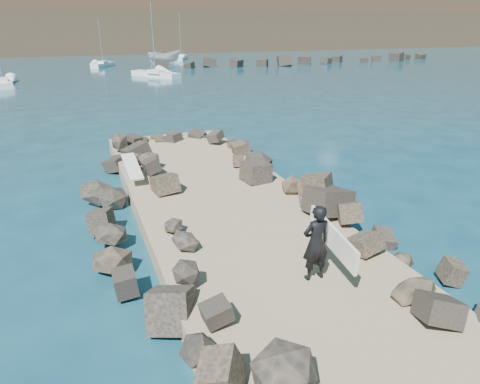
# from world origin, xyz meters

# --- Properties ---
(ground) EXTENTS (800.00, 800.00, 0.00)m
(ground) POSITION_xyz_m (0.00, 0.00, 0.00)
(ground) COLOR #0F384C
(ground) RESTS_ON ground
(jetty) EXTENTS (6.00, 26.00, 0.60)m
(jetty) POSITION_xyz_m (0.00, -2.00, 0.30)
(jetty) COLOR #8C7759
(jetty) RESTS_ON ground
(riprap_left) EXTENTS (2.60, 22.00, 1.00)m
(riprap_left) POSITION_xyz_m (-2.90, -1.50, 0.50)
(riprap_left) COLOR black
(riprap_left) RESTS_ON ground
(riprap_right) EXTENTS (2.60, 22.00, 1.00)m
(riprap_right) POSITION_xyz_m (2.90, -1.50, 0.50)
(riprap_right) COLOR black
(riprap_right) RESTS_ON ground
(breakwater_secondary) EXTENTS (52.00, 4.00, 1.20)m
(breakwater_secondary) POSITION_xyz_m (35.00, 55.00, 0.60)
(breakwater_secondary) COLOR black
(breakwater_secondary) RESTS_ON ground
(surfboard_resting) EXTENTS (0.59, 2.14, 0.07)m
(surfboard_resting) POSITION_xyz_m (-2.68, 3.97, 1.04)
(surfboard_resting) COLOR silver
(surfboard_resting) RESTS_ON riprap_left
(boat_imported) EXTENTS (5.90, 2.74, 2.20)m
(boat_imported) POSITION_xyz_m (11.32, 64.86, 1.10)
(boat_imported) COLOR silver
(boat_imported) RESTS_ON ground
(surfer_with_board) EXTENTS (0.95, 2.39, 1.93)m
(surfer_with_board) POSITION_xyz_m (0.49, -4.89, 1.57)
(surfer_with_board) COLOR black
(surfer_with_board) RESTS_ON jetty
(sailboat_d) EXTENTS (4.17, 7.22, 8.62)m
(sailboat_d) POSITION_xyz_m (16.27, 73.05, 0.35)
(sailboat_d) COLOR white
(sailboat_d) RESTS_ON ground
(sailboat_b) EXTENTS (4.23, 5.94, 7.46)m
(sailboat_b) POSITION_xyz_m (0.70, 62.05, 0.35)
(sailboat_b) COLOR white
(sailboat_b) RESTS_ON ground
(sailboat_a) EXTENTS (2.67, 6.95, 8.22)m
(sailboat_a) POSITION_xyz_m (-11.56, 42.03, 0.35)
(sailboat_a) COLOR white
(sailboat_a) RESTS_ON ground
(sailboat_c) EXTENTS (5.49, 7.38, 9.17)m
(sailboat_c) POSITION_xyz_m (5.92, 44.90, 0.35)
(sailboat_c) COLOR white
(sailboat_c) RESTS_ON ground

